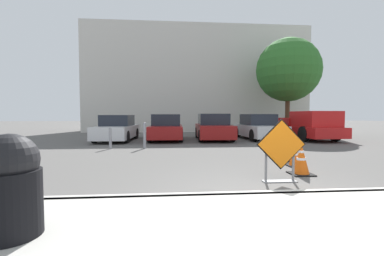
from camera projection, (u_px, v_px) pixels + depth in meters
The scene contains 17 objects.
ground_plane at pixel (200, 141), 14.22m from camera, with size 96.00×96.00×0.00m, color #565451.
sidewalk_strip at pixel (306, 226), 3.10m from camera, with size 26.93×2.34×0.14m.
curb_lip at pixel (269, 196), 4.26m from camera, with size 26.93×0.20×0.14m.
road_closed_sign at pixel (281, 149), 5.37m from camera, with size 1.06×0.20×1.34m.
traffic_cone_nearest at pixel (301, 159), 6.10m from camera, with size 0.51×0.51×0.74m.
traffic_cone_second at pixel (295, 155), 7.10m from camera, with size 0.41×0.41×0.66m.
traffic_cone_third at pixel (287, 149), 8.00m from camera, with size 0.51×0.51×0.72m.
parked_car_nearest at pixel (117, 129), 14.20m from camera, with size 1.96×4.23×1.42m.
parked_car_second at pixel (166, 128), 14.67m from camera, with size 1.89×4.48×1.46m.
parked_car_third at pixel (213, 128), 14.71m from camera, with size 2.02×4.22×1.49m.
parked_car_fourth at pixel (258, 128), 15.10m from camera, with size 2.02×4.34×1.47m.
pickup_truck at pixel (306, 127), 14.96m from camera, with size 2.28×5.61×1.63m.
trash_bin at pixel (10, 185), 2.68m from camera, with size 0.60×0.60×1.09m.
bollard_nearest at pixel (145, 135), 10.83m from camera, with size 0.12×0.12×1.11m.
bollard_second at pixel (110, 137), 10.72m from camera, with size 0.12×0.12×0.91m.
building_facade_backdrop at pixel (196, 82), 23.52m from camera, with size 19.05×5.00×8.97m.
street_tree_behind_lot at pixel (288, 70), 18.34m from camera, with size 4.50×4.50×6.89m.
Camera 1 is at (-1.63, -4.08, 1.42)m, focal length 24.00 mm.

